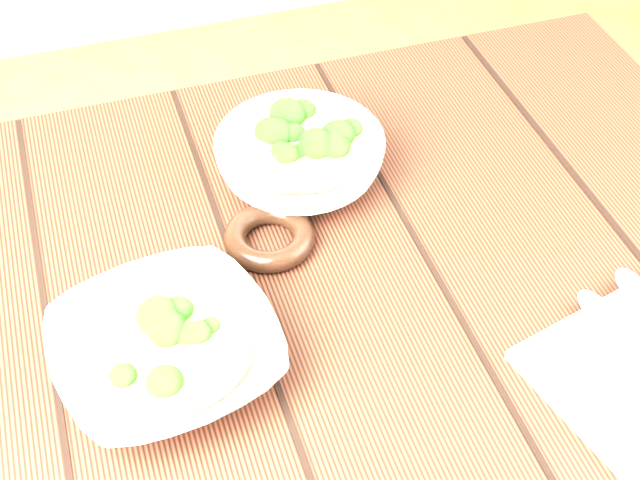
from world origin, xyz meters
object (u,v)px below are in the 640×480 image
(soup_bowl_front, at_px, (166,351))
(trivet, at_px, (269,237))
(soup_bowl_back, at_px, (300,158))
(table, at_px, (274,375))

(soup_bowl_front, xyz_separation_m, trivet, (0.14, 0.13, -0.02))
(soup_bowl_front, xyz_separation_m, soup_bowl_back, (0.20, 0.22, 0.01))
(soup_bowl_front, bearing_deg, trivet, 43.56)
(soup_bowl_front, distance_m, soup_bowl_back, 0.30)
(table, distance_m, trivet, 0.16)
(soup_bowl_front, distance_m, trivet, 0.19)
(soup_bowl_front, bearing_deg, table, 22.21)
(soup_bowl_front, relative_size, trivet, 2.44)
(soup_bowl_back, bearing_deg, table, -116.44)
(table, xyz_separation_m, soup_bowl_back, (0.09, 0.18, 0.15))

